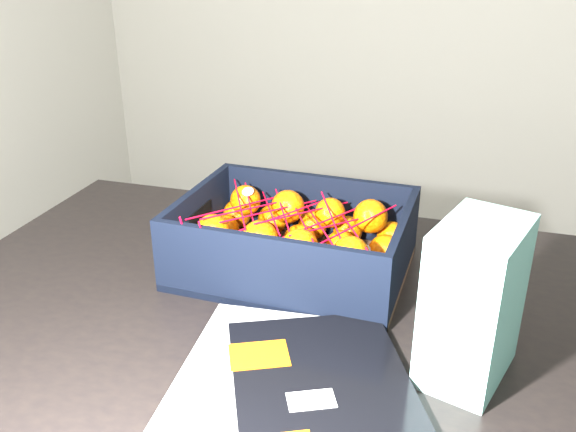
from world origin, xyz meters
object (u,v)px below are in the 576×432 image
(produce_crate, at_px, (294,249))
(table, at_px, (306,371))
(retail_carton, at_px, (473,302))
(magazine_stack, at_px, (287,381))

(produce_crate, bearing_deg, table, -63.61)
(retail_carton, bearing_deg, produce_crate, 163.22)
(table, bearing_deg, magazine_stack, -81.92)
(table, xyz_separation_m, produce_crate, (-0.06, 0.13, 0.14))
(magazine_stack, bearing_deg, table, 98.08)
(table, height_order, retail_carton, retail_carton)
(table, height_order, produce_crate, produce_crate)
(table, distance_m, retail_carton, 0.31)
(table, relative_size, magazine_stack, 3.51)
(table, relative_size, retail_carton, 6.03)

